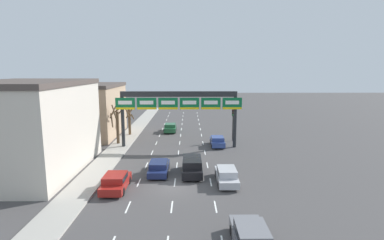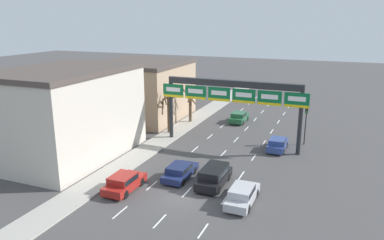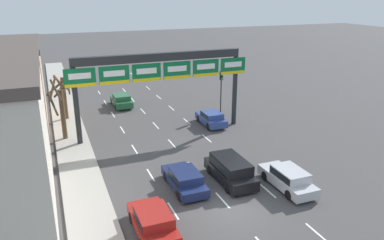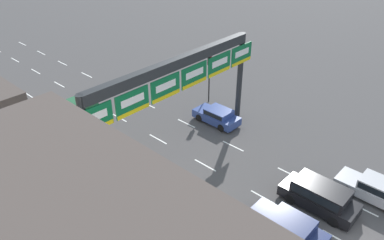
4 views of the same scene
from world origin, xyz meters
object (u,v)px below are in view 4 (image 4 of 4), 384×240
object	(u,v)px
traffic_light_near_gantry	(210,69)
tree_bare_second	(57,159)
car_green	(83,107)
suv_black	(320,195)
sign_gantry	(177,79)
car_blue	(217,115)
tree_bare_closest	(24,127)
car_silver	(377,189)
car_navy	(289,226)

from	to	relation	value
traffic_light_near_gantry	tree_bare_second	world-z (taller)	tree_bare_second
car_green	suv_black	bearing A→B (deg)	-80.61
suv_black	traffic_light_near_gantry	world-z (taller)	traffic_light_near_gantry
sign_gantry	car_blue	xyz separation A→B (m)	(5.15, 0.53, -5.25)
tree_bare_closest	tree_bare_second	bearing A→B (deg)	-95.97
car_blue	car_green	bearing A→B (deg)	126.00
car_silver	car_green	xyz separation A→B (m)	(-6.52, 22.92, -0.01)
sign_gantry	car_silver	bearing A→B (deg)	-69.76
sign_gantry	car_navy	xyz separation A→B (m)	(-1.68, -10.31, -5.26)
tree_bare_second	car_navy	bearing A→B (deg)	-60.31
car_navy	suv_black	distance (m)	3.31
suv_black	car_navy	bearing A→B (deg)	176.43
tree_bare_second	tree_bare_closest	bearing A→B (deg)	84.03
car_blue	traffic_light_near_gantry	size ratio (longest dim) A/B	0.88
car_green	car_blue	size ratio (longest dim) A/B	1.05
car_silver	traffic_light_near_gantry	bearing A→B (deg)	79.89
tree_bare_second	traffic_light_near_gantry	bearing A→B (deg)	6.21
car_blue	tree_bare_second	size ratio (longest dim) A/B	0.75
car_green	tree_bare_second	bearing A→B (deg)	-129.47
traffic_light_near_gantry	tree_bare_closest	xyz separation A→B (m)	(-15.68, 3.82, -0.61)
car_blue	tree_bare_closest	size ratio (longest dim) A/B	0.87
suv_black	tree_bare_closest	bearing A→B (deg)	118.26
sign_gantry	car_navy	size ratio (longest dim) A/B	3.64
car_blue	traffic_light_near_gantry	world-z (taller)	traffic_light_near_gantry
sign_gantry	traffic_light_near_gantry	world-z (taller)	sign_gantry
car_navy	car_silver	xyz separation A→B (m)	(6.41, -2.52, 0.06)
car_silver	suv_black	bearing A→B (deg)	143.43
traffic_light_near_gantry	tree_bare_closest	world-z (taller)	tree_bare_closest
car_green	traffic_light_near_gantry	distance (m)	11.75
suv_black	sign_gantry	bearing A→B (deg)	98.73
sign_gantry	suv_black	size ratio (longest dim) A/B	3.49
sign_gantry	car_silver	world-z (taller)	sign_gantry
car_navy	suv_black	world-z (taller)	suv_black
suv_black	tree_bare_second	bearing A→B (deg)	129.63
car_navy	traffic_light_near_gantry	size ratio (longest dim) A/B	0.98
car_navy	car_silver	distance (m)	6.89
traffic_light_near_gantry	tree_bare_second	xyz separation A→B (m)	(-16.26, -1.77, -0.26)
car_blue	tree_bare_second	world-z (taller)	tree_bare_second
sign_gantry	tree_bare_second	xyz separation A→B (m)	(-8.60, 1.82, -2.95)
car_navy	sign_gantry	bearing A→B (deg)	80.72
car_silver	tree_bare_closest	xyz separation A→B (m)	(-12.75, 20.23, 1.91)
car_silver	tree_bare_second	world-z (taller)	tree_bare_second
car_silver	car_blue	distance (m)	13.36
car_green	car_blue	xyz separation A→B (m)	(6.95, -9.57, -0.03)
traffic_light_near_gantry	car_silver	bearing A→B (deg)	-100.11
car_silver	suv_black	xyz separation A→B (m)	(-3.11, 2.31, 0.17)
traffic_light_near_gantry	suv_black	bearing A→B (deg)	-113.19
car_silver	car_blue	xyz separation A→B (m)	(0.42, 13.35, -0.04)
traffic_light_near_gantry	car_green	bearing A→B (deg)	145.49
traffic_light_near_gantry	car_blue	bearing A→B (deg)	-129.24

